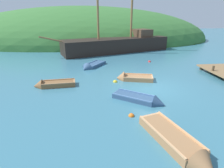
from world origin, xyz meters
The scene contains 11 objects.
ground_plane centered at (0.00, 0.00, 0.00)m, with size 120.00×120.00×0.00m, color teal.
shore_hill centered at (-6.14, 28.33, 0.00)m, with size 53.94×27.21×13.82m, color #387033.
sailing_ship centered at (-0.68, 14.39, 0.77)m, with size 18.08×8.67×13.32m.
rowboat_near_dock centered at (-4.58, 6.25, 0.08)m, with size 2.86×3.48×1.10m.
rowboat_portside centered at (-1.42, -2.17, 0.09)m, with size 3.31×2.76×0.97m.
rowboat_outer_left centered at (-7.59, 1.09, 0.11)m, with size 3.14×1.24×0.98m.
rowboat_far centered at (-1.22, 1.93, 0.11)m, with size 3.22×1.88×1.15m.
rowboat_outer_right centered at (-1.07, -6.53, 0.14)m, with size 2.19×4.09×1.12m.
buoy_orange centered at (-2.48, -3.85, 0.00)m, with size 0.32×0.32×0.32m, color orange.
buoy_yellow centered at (-2.68, 1.50, 0.00)m, with size 0.35×0.35×0.35m, color yellow.
buoy_red centered at (2.17, 7.77, 0.00)m, with size 0.33×0.33×0.33m, color red.
Camera 1 is at (-4.45, -12.16, 5.13)m, focal length 28.83 mm.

